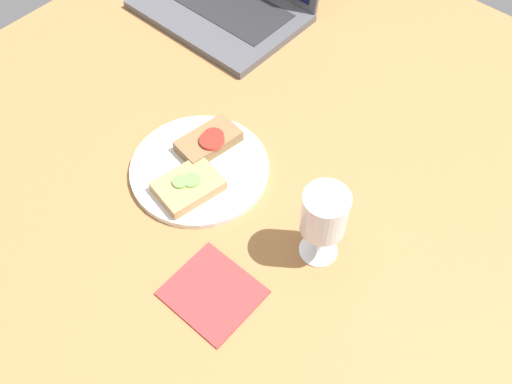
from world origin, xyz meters
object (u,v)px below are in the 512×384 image
object	(u,v)px
plate	(200,169)
sandwich_with_cucumber	(188,186)
sandwich_with_tomato	(209,141)
wine_glass	(324,216)
napkin	(213,293)

from	to	relation	value
plate	sandwich_with_cucumber	bearing A→B (deg)	-65.27
sandwich_with_cucumber	sandwich_with_tomato	size ratio (longest dim) A/B	0.99
plate	wine_glass	distance (cm)	27.89
napkin	wine_glass	bearing A→B (deg)	65.69
sandwich_with_cucumber	napkin	world-z (taller)	sandwich_with_cucumber
plate	sandwich_with_tomato	distance (cm)	5.54
sandwich_with_cucumber	napkin	bearing A→B (deg)	-34.13
wine_glass	sandwich_with_tomato	bearing A→B (deg)	172.55
plate	sandwich_with_cucumber	xyz separation A→B (cm)	(2.19, -4.75, 1.71)
sandwich_with_cucumber	sandwich_with_tomato	distance (cm)	10.43
plate	sandwich_with_cucumber	size ratio (longest dim) A/B	2.05
sandwich_with_cucumber	napkin	xyz separation A→B (cm)	(16.30, -11.04, -2.15)
napkin	sandwich_with_tomato	bearing A→B (deg)	135.03
plate	sandwich_with_tomato	xyz separation A→B (cm)	(-2.09, 4.76, 1.94)
sandwich_with_tomato	napkin	xyz separation A→B (cm)	(20.57, -20.55, -2.38)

